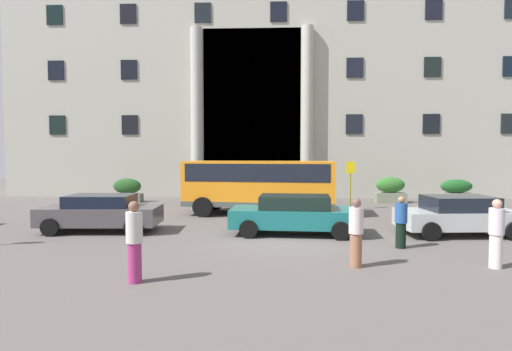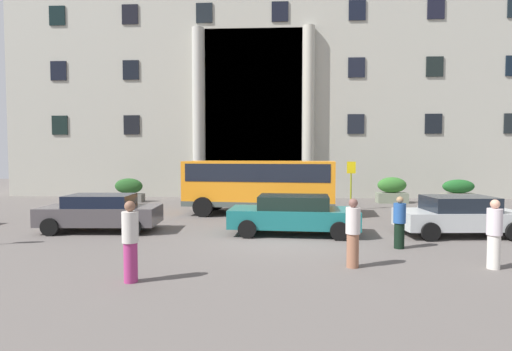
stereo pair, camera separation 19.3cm
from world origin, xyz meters
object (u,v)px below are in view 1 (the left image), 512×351
at_px(bus_stop_sign, 350,180).
at_px(orange_minibus, 260,182).
at_px(hedge_planter_entrance_left, 292,188).
at_px(motorcycle_far_end, 429,213).
at_px(scooter_by_planter, 75,210).
at_px(hedge_planter_far_east, 205,190).
at_px(pedestrian_man_red_shirt, 134,241).
at_px(pedestrian_woman_with_bag, 356,232).
at_px(hedge_planter_west, 390,190).
at_px(parked_sedan_far, 101,212).
at_px(pedestrian_man_crossing, 496,233).
at_px(hedge_planter_entrance_right, 456,192).
at_px(hedge_planter_far_west, 127,191).
at_px(white_taxi_kerbside, 295,214).
at_px(pedestrian_woman_dark_dress, 401,222).
at_px(parked_coupe_end, 459,215).

bearing_deg(bus_stop_sign, orange_minibus, -157.74).
distance_m(hedge_planter_entrance_left, motorcycle_far_end, 9.21).
bearing_deg(scooter_by_planter, hedge_planter_far_east, 55.28).
xyz_separation_m(motorcycle_far_end, pedestrian_man_red_shirt, (-9.34, -8.08, 0.46)).
relative_size(motorcycle_far_end, pedestrian_woman_with_bag, 1.19).
bearing_deg(hedge_planter_entrance_left, pedestrian_woman_with_bag, -86.19).
height_order(motorcycle_far_end, pedestrian_man_red_shirt, pedestrian_man_red_shirt).
height_order(orange_minibus, hedge_planter_west, orange_minibus).
relative_size(parked_sedan_far, pedestrian_woman_with_bag, 2.48).
distance_m(parked_sedan_far, pedestrian_man_crossing, 12.58).
bearing_deg(bus_stop_sign, hedge_planter_entrance_right, 25.10).
height_order(orange_minibus, hedge_planter_far_east, orange_minibus).
bearing_deg(pedestrian_man_red_shirt, hedge_planter_far_west, 5.27).
relative_size(white_taxi_kerbside, pedestrian_woman_with_bag, 2.66).
bearing_deg(pedestrian_woman_dark_dress, hedge_planter_far_east, -135.43).
xyz_separation_m(hedge_planter_entrance_right, scooter_by_planter, (-18.94, -7.18, -0.20)).
height_order(orange_minibus, motorcycle_far_end, orange_minibus).
distance_m(parked_coupe_end, pedestrian_woman_with_bag, 6.10).
bearing_deg(bus_stop_sign, pedestrian_woman_dark_dress, -90.43).
distance_m(hedge_planter_entrance_left, scooter_by_planter, 12.11).
bearing_deg(parked_sedan_far, pedestrian_woman_with_bag, -30.57).
distance_m(white_taxi_kerbside, pedestrian_man_crossing, 6.33).
distance_m(hedge_planter_entrance_left, parked_sedan_far, 12.29).
bearing_deg(parked_sedan_far, pedestrian_man_crossing, -22.98).
bearing_deg(scooter_by_planter, white_taxi_kerbside, -20.14).
relative_size(orange_minibus, pedestrian_man_red_shirt, 3.94).
relative_size(white_taxi_kerbside, motorcycle_far_end, 2.23).
height_order(white_taxi_kerbside, pedestrian_man_crossing, pedestrian_man_crossing).
distance_m(white_taxi_kerbside, scooter_by_planter, 9.48).
bearing_deg(parked_sedan_far, hedge_planter_far_west, 101.44).
height_order(parked_sedan_far, motorcycle_far_end, parked_sedan_far).
relative_size(white_taxi_kerbside, pedestrian_man_red_shirt, 2.55).
xyz_separation_m(hedge_planter_far_west, pedestrian_man_red_shirt, (5.57, -15.07, 0.24)).
distance_m(parked_coupe_end, pedestrian_woman_dark_dress, 3.33).
bearing_deg(bus_stop_sign, white_taxi_kerbside, -115.65).
xyz_separation_m(hedge_planter_west, pedestrian_woman_dark_dress, (-2.97, -11.76, 0.06)).
distance_m(parked_coupe_end, pedestrian_man_red_shirt, 11.08).
bearing_deg(parked_coupe_end, hedge_planter_entrance_right, 62.87).
bearing_deg(hedge_planter_far_west, pedestrian_man_crossing, -43.80).
distance_m(pedestrian_woman_with_bag, pedestrian_man_crossing, 3.45).
distance_m(hedge_planter_entrance_left, white_taxi_kerbside, 9.99).
height_order(orange_minibus, hedge_planter_entrance_right, orange_minibus).
relative_size(scooter_by_planter, pedestrian_woman_dark_dress, 1.30).
bearing_deg(white_taxi_kerbside, bus_stop_sign, 68.26).
distance_m(hedge_planter_far_east, hedge_planter_entrance_right, 14.66).
relative_size(hedge_planter_far_west, pedestrian_man_red_shirt, 0.96).
relative_size(hedge_planter_far_west, motorcycle_far_end, 0.84).
bearing_deg(orange_minibus, pedestrian_woman_dark_dress, -50.26).
xyz_separation_m(hedge_planter_entrance_right, pedestrian_woman_dark_dress, (-6.71, -11.73, 0.12)).
xyz_separation_m(parked_sedan_far, scooter_by_planter, (-2.10, 2.31, -0.24)).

